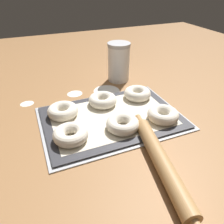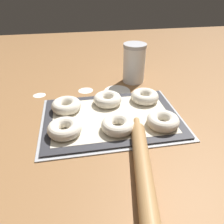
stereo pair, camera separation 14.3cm
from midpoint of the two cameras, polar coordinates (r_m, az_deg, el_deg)
name	(u,v)px [view 1 (the left image)]	position (r m, az deg, el deg)	size (l,w,h in m)	color
ground_plane	(112,120)	(0.80, -4.95, -2.38)	(2.80, 2.80, 0.00)	olive
baking_tray	(112,118)	(0.81, -5.04, -1.87)	(0.51, 0.36, 0.01)	#B2B5BA
baking_mat	(112,117)	(0.80, -5.06, -1.56)	(0.49, 0.34, 0.00)	#333338
bagel_front_left	(71,134)	(0.71, -16.49, -6.03)	(0.11, 0.11, 0.04)	silver
bagel_front_center	(123,124)	(0.73, -2.75, -3.48)	(0.11, 0.11, 0.04)	silver
bagel_front_right	(163,115)	(0.78, 8.22, -1.00)	(0.11, 0.11, 0.04)	silver
bagel_back_left	(63,111)	(0.83, -17.56, 0.01)	(0.11, 0.11, 0.04)	silver
bagel_back_center	(102,100)	(0.87, -7.24, 2.86)	(0.11, 0.11, 0.04)	silver
bagel_back_right	(137,93)	(0.91, 2.24, 4.64)	(0.11, 0.11, 0.04)	silver
flour_canister	(119,62)	(1.07, -2.11, 12.77)	(0.11, 0.11, 0.18)	white
rolling_pin	(161,162)	(0.61, 6.27, -13.30)	(0.11, 0.44, 0.05)	#AD7F4C
flour_patch_near	(27,103)	(0.99, -25.29, 1.81)	(0.05, 0.05, 0.00)	white
flour_patch_far	(75,93)	(1.00, -13.78, 4.51)	(0.07, 0.06, 0.00)	white
flour_patch_side	(107,91)	(1.00, -5.48, 5.37)	(0.12, 0.12, 0.00)	white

